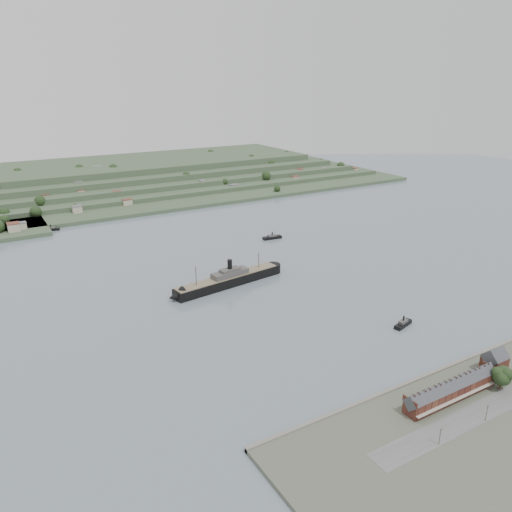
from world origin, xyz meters
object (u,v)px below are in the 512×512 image
terrace_row (451,390)px  tugboat (403,324)px  fig_tree (503,376)px  gabled_building (494,361)px  steamship (225,281)px

terrace_row → tugboat: (38.03, 66.12, -5.16)m
fig_tree → gabled_building: bearing=48.9°
gabled_building → tugboat: (0.53, 62.10, -6.50)m
fig_tree → tugboat: bearing=81.8°
steamship → tugboat: steamship is taller
tugboat → gabled_building: bearing=-90.5°
tugboat → fig_tree: (-10.55, -73.58, 7.75)m
gabled_building → steamship: bearing=110.6°
terrace_row → fig_tree: fig_tree is taller
gabled_building → tugboat: bearing=89.5°
gabled_building → steamship: 185.41m
terrace_row → steamship: bearing=98.9°
gabled_building → steamship: (-65.26, 173.50, -3.82)m
tugboat → fig_tree: size_ratio=1.30×
terrace_row → gabled_building: size_ratio=3.95×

